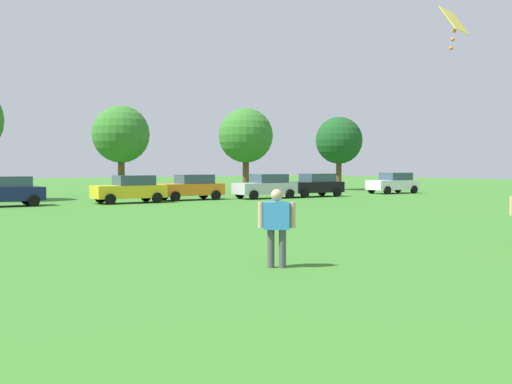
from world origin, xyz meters
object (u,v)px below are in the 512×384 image
(kite, at_px, (454,24))
(parked_car_silver_6, at_px, (266,186))
(parked_car_navy_3, at_px, (4,191))
(parked_car_yellow_4, at_px, (130,189))
(tree_center_right, at_px, (121,135))
(parked_car_orange_5, at_px, (191,187))
(parked_car_black_7, at_px, (315,185))
(parked_car_white_8, at_px, (394,183))
(tree_right, at_px, (246,136))
(tree_far_right, at_px, (339,141))
(adult_bystander, at_px, (277,221))

(kite, distance_m, parked_car_silver_6, 27.84)
(parked_car_navy_3, distance_m, parked_car_yellow_4, 7.09)
(parked_car_yellow_4, height_order, tree_center_right, tree_center_right)
(parked_car_orange_5, bearing_deg, parked_car_black_7, 173.61)
(parked_car_black_7, distance_m, tree_center_right, 15.44)
(kite, distance_m, parked_car_black_7, 29.74)
(parked_car_white_8, bearing_deg, parked_car_navy_3, 0.09)
(parked_car_navy_3, relative_size, parked_car_white_8, 1.00)
(parked_car_black_7, xyz_separation_m, tree_right, (-1.20, 7.67, 3.82))
(parked_car_silver_6, distance_m, tree_far_right, 16.41)
(parked_car_black_7, relative_size, parked_car_white_8, 1.00)
(parked_car_navy_3, xyz_separation_m, tree_center_right, (10.23, 9.62, 3.79))
(kite, height_order, tree_center_right, tree_center_right)
(tree_far_right, bearing_deg, parked_car_black_7, -137.47)
(parked_car_navy_3, height_order, tree_center_right, tree_center_right)
(parked_car_orange_5, bearing_deg, kite, 78.17)
(parked_car_navy_3, bearing_deg, tree_right, -160.72)
(parked_car_orange_5, relative_size, tree_center_right, 0.63)
(tree_center_right, distance_m, tree_far_right, 20.20)
(parked_car_yellow_4, height_order, parked_car_white_8, same)
(parked_car_yellow_4, bearing_deg, parked_car_silver_6, 179.66)
(parked_car_silver_6, bearing_deg, parked_car_black_7, -179.58)
(kite, bearing_deg, parked_car_black_7, 59.43)
(tree_center_right, relative_size, tree_right, 0.99)
(parked_car_silver_6, bearing_deg, parked_car_yellow_4, -0.34)
(tree_right, relative_size, tree_far_right, 1.03)
(parked_car_navy_3, height_order, parked_car_silver_6, same)
(tree_far_right, bearing_deg, parked_car_white_8, -95.12)
(parked_car_silver_6, bearing_deg, parked_car_navy_3, -2.57)
(kite, distance_m, tree_center_right, 35.84)
(kite, relative_size, tree_right, 0.16)
(tree_right, bearing_deg, parked_car_yellow_4, -149.14)
(parked_car_white_8, relative_size, tree_far_right, 0.64)
(parked_car_navy_3, relative_size, tree_right, 0.62)
(parked_car_navy_3, height_order, parked_car_black_7, same)
(tree_center_right, height_order, tree_far_right, tree_center_right)
(parked_car_silver_6, relative_size, parked_car_white_8, 1.00)
(adult_bystander, distance_m, parked_car_black_7, 31.30)
(parked_car_yellow_4, xyz_separation_m, parked_car_black_7, (13.99, -0.03, 0.00))
(adult_bystander, relative_size, parked_car_orange_5, 0.42)
(kite, xyz_separation_m, parked_car_orange_5, (5.51, 26.29, -5.01))
(parked_car_silver_6, xyz_separation_m, parked_car_white_8, (12.82, 0.80, 0.00))
(parked_car_yellow_4, relative_size, parked_car_orange_5, 1.00)
(parked_car_navy_3, bearing_deg, adult_bystander, 93.17)
(parked_car_orange_5, bearing_deg, tree_right, -141.10)
(parked_car_white_8, relative_size, tree_center_right, 0.63)
(kite, bearing_deg, parked_car_navy_3, 103.32)
(adult_bystander, distance_m, kite, 6.82)
(kite, relative_size, parked_car_yellow_4, 0.25)
(parked_car_yellow_4, relative_size, parked_car_white_8, 1.00)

